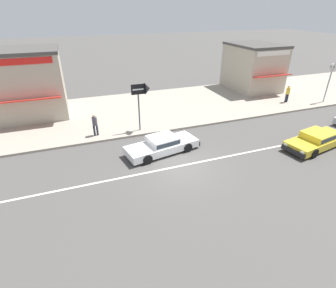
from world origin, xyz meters
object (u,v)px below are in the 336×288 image
at_px(sedan_yellow_3, 317,140).
at_px(pedestrian_mid_kerb, 95,123).
at_px(pedestrian_near_clock, 288,93).
at_px(shopfront_mid_block, 29,83).
at_px(shopfront_far_kios, 253,67).
at_px(sedan_white_1, 162,144).
at_px(arrow_signboard, 145,91).
at_px(street_clock, 331,74).

xyz_separation_m(sedan_yellow_3, pedestrian_mid_kerb, (-13.28, 6.45, 0.52)).
xyz_separation_m(pedestrian_near_clock, shopfront_mid_block, (-21.98, 4.87, 1.70)).
height_order(shopfront_mid_block, shopfront_far_kios, shopfront_mid_block).
height_order(sedan_white_1, sedan_yellow_3, same).
xyz_separation_m(arrow_signboard, shopfront_far_kios, (13.70, 6.48, -0.55)).
xyz_separation_m(sedan_yellow_3, arrow_signboard, (-9.66, 6.22, 2.50)).
xyz_separation_m(street_clock, pedestrian_mid_kerb, (-21.12, -0.00, -1.68)).
distance_m(pedestrian_near_clock, pedestrian_mid_kerb, 17.73).
distance_m(street_clock, pedestrian_near_clock, 3.97).
relative_size(street_clock, arrow_signboard, 1.03).
xyz_separation_m(arrow_signboard, pedestrian_mid_kerb, (-3.62, 0.23, -1.98)).
distance_m(pedestrian_mid_kerb, shopfront_mid_block, 7.58).
bearing_deg(shopfront_far_kios, pedestrian_mid_kerb, -160.16).
xyz_separation_m(street_clock, shopfront_far_kios, (-3.80, 6.25, -0.25)).
bearing_deg(arrow_signboard, shopfront_mid_block, 141.71).
bearing_deg(pedestrian_mid_kerb, arrow_signboard, -3.61).
distance_m(street_clock, shopfront_mid_block, 26.10).
height_order(street_clock, pedestrian_near_clock, street_clock).
relative_size(sedan_white_1, arrow_signboard, 1.43).
xyz_separation_m(pedestrian_near_clock, shopfront_far_kios, (-0.38, 5.11, 1.42)).
height_order(sedan_yellow_3, pedestrian_mid_kerb, pedestrian_mid_kerb).
bearing_deg(pedestrian_near_clock, sedan_yellow_3, -120.18).
bearing_deg(sedan_white_1, shopfront_mid_block, 129.50).
xyz_separation_m(street_clock, arrow_signboard, (-17.50, -0.23, 0.30)).
height_order(sedan_yellow_3, shopfront_mid_block, shopfront_mid_block).
distance_m(arrow_signboard, pedestrian_near_clock, 14.28).
xyz_separation_m(sedan_white_1, sedan_yellow_3, (9.62, -2.82, 0.00)).
bearing_deg(arrow_signboard, shopfront_far_kios, 25.30).
distance_m(sedan_white_1, pedestrian_mid_kerb, 5.19).
height_order(sedan_white_1, arrow_signboard, arrow_signboard).
height_order(street_clock, arrow_signboard, street_clock).
distance_m(pedestrian_near_clock, shopfront_far_kios, 5.31).
distance_m(pedestrian_near_clock, shopfront_mid_block, 22.58).
bearing_deg(shopfront_mid_block, sedan_yellow_3, -35.35).
height_order(sedan_yellow_3, arrow_signboard, arrow_signboard).
height_order(sedan_white_1, pedestrian_near_clock, pedestrian_near_clock).
bearing_deg(arrow_signboard, sedan_white_1, -89.21).
height_order(pedestrian_near_clock, shopfront_far_kios, shopfront_far_kios).
height_order(sedan_yellow_3, shopfront_far_kios, shopfront_far_kios).
xyz_separation_m(sedan_yellow_3, shopfront_mid_block, (-17.56, 12.46, 2.24)).
xyz_separation_m(street_clock, shopfront_mid_block, (-25.40, 6.01, 0.03)).
relative_size(sedan_white_1, street_clock, 1.39).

